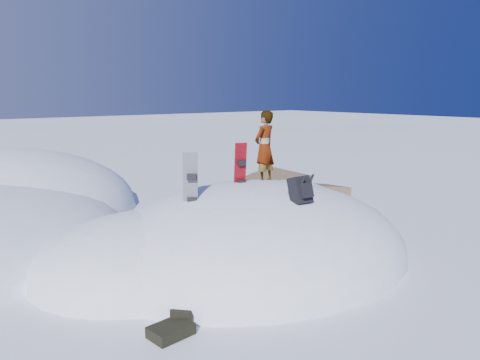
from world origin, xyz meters
TOP-DOWN VIEW (x-y plane):
  - ground at (0.00, 0.00)m, footprint 120.00×120.00m
  - snow_mound at (-0.17, 0.24)m, footprint 8.00×6.00m
  - rock_outcrop at (3.72, 3.01)m, footprint 4.68×4.41m
  - snowboard_red at (0.04, 0.48)m, footprint 0.29×0.23m
  - snowboard_dark at (-1.45, 0.13)m, footprint 0.28×0.29m
  - backpack at (0.12, -1.26)m, footprint 0.38×0.46m
  - gear_pile at (-3.07, -1.90)m, footprint 0.78×0.59m
  - person at (0.84, 0.61)m, footprint 0.68×0.53m

SIDE VIEW (x-z plane):
  - ground at x=0.00m, z-range 0.00..0.00m
  - snow_mound at x=-0.17m, z-range -1.50..1.50m
  - rock_outcrop at x=3.72m, z-range -0.82..0.85m
  - gear_pile at x=-3.07m, z-range 0.00..0.21m
  - snowboard_dark at x=-1.45m, z-range 0.78..2.29m
  - backpack at x=0.12m, z-range 1.28..1.88m
  - snowboard_red at x=0.04m, z-range 0.93..2.35m
  - person at x=0.84m, z-range 1.34..2.99m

